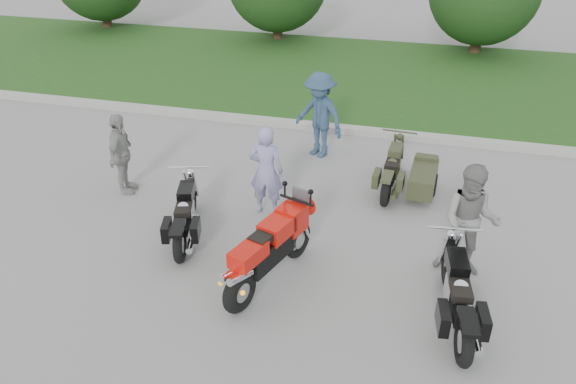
% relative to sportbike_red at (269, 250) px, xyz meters
% --- Properties ---
extents(ground, '(80.00, 80.00, 0.00)m').
position_rel_sportbike_red_xyz_m(ground, '(-0.55, -0.02, -0.62)').
color(ground, gray).
rests_on(ground, ground).
extents(curb, '(60.00, 0.30, 0.15)m').
position_rel_sportbike_red_xyz_m(curb, '(-0.55, 5.98, -0.55)').
color(curb, '#A2A099').
rests_on(curb, ground).
extents(grass_strip, '(60.00, 8.00, 0.14)m').
position_rel_sportbike_red_xyz_m(grass_strip, '(-0.55, 10.13, -0.55)').
color(grass_strip, '#2F561D').
rests_on(grass_strip, ground).
extents(sportbike_red, '(0.92, 2.16, 1.06)m').
position_rel_sportbike_red_xyz_m(sportbike_red, '(0.00, 0.00, 0.00)').
color(sportbike_red, black).
rests_on(sportbike_red, ground).
extents(cruiser_left, '(0.75, 2.06, 0.81)m').
position_rel_sportbike_red_xyz_m(cruiser_left, '(-1.73, 0.82, -0.21)').
color(cruiser_left, black).
rests_on(cruiser_left, ground).
extents(cruiser_right, '(0.55, 2.25, 0.87)m').
position_rel_sportbike_red_xyz_m(cruiser_right, '(2.79, -0.22, -0.18)').
color(cruiser_right, black).
rests_on(cruiser_right, ground).
extents(cruiser_sidecar, '(1.06, 2.04, 0.79)m').
position_rel_sportbike_red_xyz_m(cruiser_sidecar, '(1.90, 3.39, -0.25)').
color(cruiser_sidecar, black).
rests_on(cruiser_sidecar, ground).
extents(person_stripe, '(0.65, 0.44, 1.73)m').
position_rel_sportbike_red_xyz_m(person_stripe, '(-0.61, 1.99, 0.24)').
color(person_stripe, '#908DC0').
rests_on(person_stripe, ground).
extents(person_grey, '(0.95, 0.77, 1.87)m').
position_rel_sportbike_red_xyz_m(person_grey, '(2.90, 1.05, 0.31)').
color(person_grey, gray).
rests_on(person_grey, ground).
extents(person_denim, '(1.42, 1.20, 1.91)m').
position_rel_sportbike_red_xyz_m(person_denim, '(-0.18, 4.60, 0.33)').
color(person_denim, '#2D4660').
rests_on(person_denim, ground).
extents(person_back, '(0.55, 1.01, 1.63)m').
position_rel_sportbike_red_xyz_m(person_back, '(-3.55, 2.04, 0.20)').
color(person_back, '#9A9B95').
rests_on(person_back, ground).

